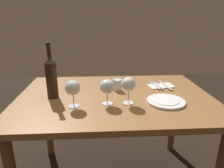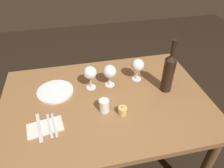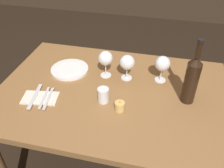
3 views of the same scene
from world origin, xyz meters
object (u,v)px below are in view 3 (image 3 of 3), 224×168
Objects in this scene: wine_glass_left at (162,64)px; fork_inner at (44,98)px; dinner_plate at (70,69)px; wine_glass_centre at (127,63)px; wine_glass_right at (106,59)px; fork_outer at (49,98)px; folded_napkin at (40,98)px; water_tumbler at (103,96)px; votive_candle at (120,106)px; table_knife at (35,96)px; wine_bottle at (192,79)px.

wine_glass_left is 0.90× the size of fork_inner.
dinner_plate is at bearing 2.48° from wine_glass_left.
wine_glass_left reaches higher than wine_glass_centre.
wine_glass_right is 0.93× the size of fork_outer.
wine_glass_centre is 0.66× the size of dinner_plate.
wine_glass_centre is 0.76× the size of folded_napkin.
votive_candle is (-0.10, 0.05, -0.01)m from water_tumbler.
fork_outer is 0.85× the size of table_knife.
fork_inner is at bearing 28.11° from wine_glass_left.
votive_candle is 0.37× the size of fork_inner.
wine_glass_right is at bearing -135.03° from folded_napkin.
fork_outer reaches higher than folded_napkin.
dinner_plate is at bearing -10.01° from wine_bottle.
fork_outer is (-0.05, 0.00, 0.01)m from folded_napkin.
table_knife is (0.80, 0.17, -0.13)m from wine_bottle.
votive_candle is (-0.15, 0.28, -0.10)m from wine_glass_right.
fork_outer is at bearing 180.00° from fork_inner.
table_knife is at bearing 11.76° from wine_bottle.
wine_glass_centre is at bearing -146.88° from table_knife.
wine_glass_left is 0.68m from fork_inner.
votive_candle is at bearing -178.32° from fork_outer.
wine_glass_centre is at bearing -145.06° from folded_napkin.
wine_glass_centre is at bearing -179.92° from dinner_plate.
fork_outer is (-0.02, 0.00, 0.00)m from fork_inner.
wine_glass_right is 0.26m from dinner_plate.
wine_glass_centre is at bearing -109.33° from water_tumbler.
wine_glass_centre reaches higher than dinner_plate.
water_tumbler is at bearing -26.13° from votive_candle.
wine_glass_right is 1.07× the size of wine_glass_centre.
fork_inner is (0.75, 0.17, -0.13)m from wine_bottle.
wine_glass_left is 2.01× the size of water_tumbler.
water_tumbler reaches higher than fork_inner.
dinner_plate is at bearing -96.05° from fork_inner.
wine_glass_left is 0.69× the size of dinner_plate.
wine_bottle is (-0.15, 0.15, 0.03)m from wine_glass_left.
fork_outer is at bearing 38.40° from wine_glass_centre.
votive_candle reaches higher than folded_napkin.
fork_outer is at bearing 88.79° from dinner_plate.
wine_glass_right is 0.13m from wine_glass_centre.
table_knife is at bearing 42.19° from wine_glass_right.
wine_glass_right reaches higher than fork_inner.
wine_glass_left is 0.33m from wine_glass_right.
wine_glass_left reaches higher than fork_inner.
table_knife is (0.09, 0.29, 0.00)m from dinner_plate.
votive_candle is at bearing 143.49° from dinner_plate.
folded_napkin is (0.34, 0.06, -0.03)m from water_tumbler.
wine_glass_centre is at bearing -86.65° from votive_candle.
dinner_plate is 1.31× the size of fork_inner.
wine_glass_left is 0.20m from wine_glass_centre.
fork_inner is (0.27, 0.29, -0.11)m from wine_glass_right.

